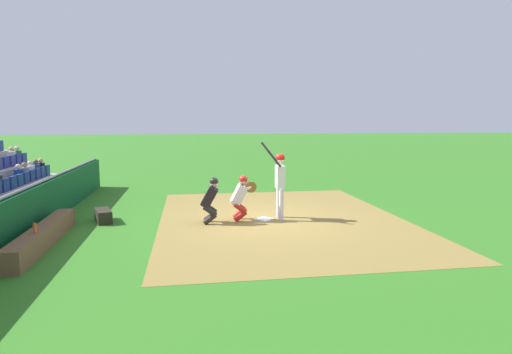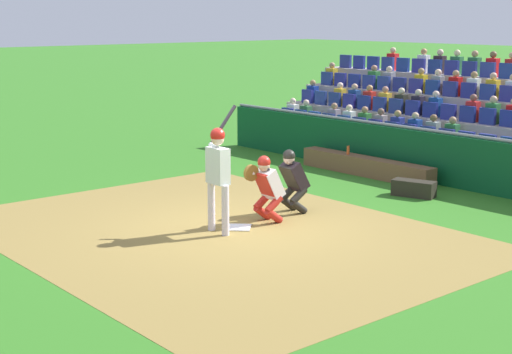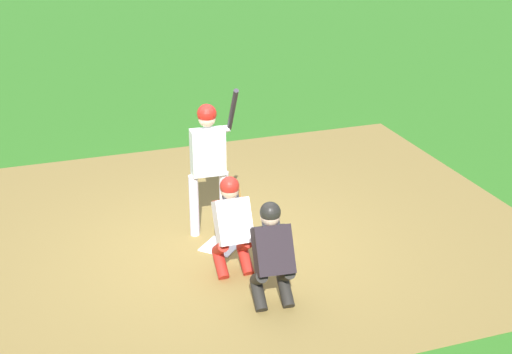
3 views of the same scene
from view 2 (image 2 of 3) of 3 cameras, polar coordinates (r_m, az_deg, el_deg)
ground_plane at (r=13.93m, az=-1.31°, el=-3.78°), size 160.00×160.00×0.00m
infield_dirt_patch at (r=13.63m, az=-2.94°, el=-4.12°), size 8.99×6.80×0.01m
home_plate_marker at (r=13.93m, az=-1.31°, el=-3.71°), size 0.62×0.62×0.02m
batter_at_plate at (r=13.40m, az=-2.81°, el=0.70°), size 0.60×0.72×2.19m
catcher_crouching at (r=14.15m, az=0.77°, el=-0.57°), size 0.47×0.71×1.28m
home_plate_umpire at (r=14.85m, az=2.70°, el=-0.07°), size 0.49×0.52×1.27m
dugout_wall at (r=17.97m, az=13.19°, el=1.37°), size 13.99×0.24×1.22m
dugout_bench at (r=18.62m, az=8.06°, el=0.78°), size 3.82×0.40×0.44m
water_bottle_on_bench at (r=18.91m, az=6.78°, el=1.98°), size 0.07×0.07×0.21m
equipment_duffel_bag at (r=16.65m, az=11.51°, el=-0.83°), size 0.96×0.61×0.34m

